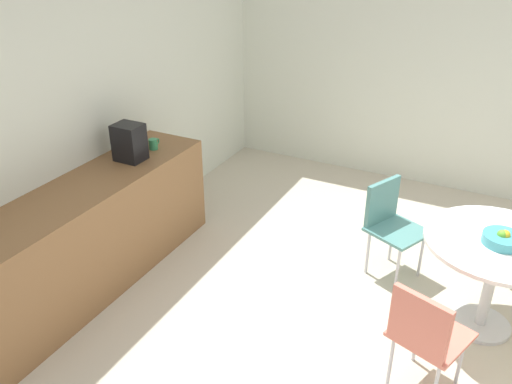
% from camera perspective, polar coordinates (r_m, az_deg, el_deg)
% --- Properties ---
extents(ground_plane, '(6.00, 6.00, 0.00)m').
position_cam_1_polar(ground_plane, '(4.00, 17.20, -17.64)').
color(ground_plane, beige).
extents(wall_back, '(6.00, 0.10, 2.60)m').
position_cam_1_polar(wall_back, '(4.56, -19.94, 7.18)').
color(wall_back, silver).
rests_on(wall_back, ground_plane).
extents(wall_side_right, '(0.10, 6.00, 2.60)m').
position_cam_1_polar(wall_side_right, '(6.08, 24.71, 11.09)').
color(wall_side_right, silver).
rests_on(wall_side_right, ground_plane).
extents(counter_block, '(2.47, 0.60, 0.90)m').
position_cam_1_polar(counter_block, '(4.53, -17.30, -4.52)').
color(counter_block, brown).
rests_on(counter_block, ground_plane).
extents(round_table, '(1.03, 1.03, 0.76)m').
position_cam_1_polar(round_table, '(4.14, 24.43, -6.61)').
color(round_table, silver).
rests_on(round_table, ground_plane).
extents(chair_teal, '(0.56, 0.56, 0.83)m').
position_cam_1_polar(chair_teal, '(4.57, 14.18, -2.69)').
color(chair_teal, silver).
rests_on(chair_teal, ground_plane).
extents(chair_coral, '(0.54, 0.54, 0.83)m').
position_cam_1_polar(chair_coral, '(3.47, 17.70, -14.12)').
color(chair_coral, silver).
rests_on(chair_coral, ground_plane).
extents(fruit_bowl, '(0.27, 0.27, 0.11)m').
position_cam_1_polar(fruit_bowl, '(4.01, 25.07, -4.60)').
color(fruit_bowl, teal).
rests_on(fruit_bowl, round_table).
extents(mug_white, '(0.13, 0.08, 0.09)m').
position_cam_1_polar(mug_white, '(4.87, -10.99, 5.10)').
color(mug_white, '#338C59').
rests_on(mug_white, counter_block).
extents(coffee_maker, '(0.20, 0.24, 0.32)m').
position_cam_1_polar(coffee_maker, '(4.64, -13.49, 5.23)').
color(coffee_maker, black).
rests_on(coffee_maker, counter_block).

